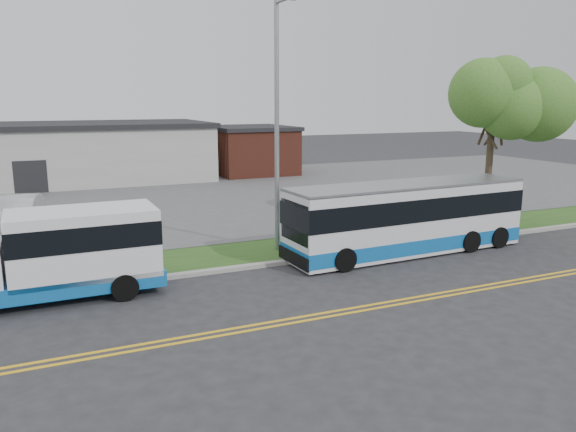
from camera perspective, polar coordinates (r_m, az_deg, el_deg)
name	(u,v)px	position (r m, az deg, el deg)	size (l,w,h in m)	color
ground	(228,282)	(19.10, -6.12, -6.64)	(140.00, 140.00, 0.00)	#28282B
lane_line_north	(272,322)	(15.70, -1.67, -10.71)	(70.00, 0.12, 0.01)	gold
lane_line_south	(276,326)	(15.45, -1.23, -11.09)	(70.00, 0.12, 0.01)	gold
curb	(218,270)	(20.08, -7.11, -5.51)	(80.00, 0.30, 0.15)	#9E9B93
verge	(204,258)	(21.74, -8.51, -4.27)	(80.00, 3.30, 0.10)	#224416
parking_lot	(140,200)	(35.22, -14.77, 1.62)	(80.00, 25.00, 0.10)	#4C4C4F
commercial_building	(29,154)	(44.43, -24.79, 5.74)	(25.40, 10.40, 4.35)	#9E9E99
brick_wing	(250,150)	(46.32, -3.83, 6.71)	(6.30, 7.30, 3.90)	brown
tree_east	(494,95)	(28.14, 20.20, 11.45)	(5.20, 5.20, 8.33)	#36251D
streetlight_near	(278,120)	(21.75, -1.07, 9.72)	(0.35, 1.53, 9.50)	gray
shuttle_bus	(60,252)	(18.45, -22.13, -3.42)	(7.12, 2.46, 2.71)	#0F5AA5
transit_bus	(407,218)	(22.66, 11.97, -0.18)	(10.19, 2.77, 2.81)	silver
pedestrian	(43,257)	(19.80, -23.63, -3.81)	(0.68, 0.44, 1.85)	black
parked_car_a	(17,214)	(28.29, -25.84, 0.19)	(1.72, 4.93, 1.63)	#B0B2B7
grocery_bag_left	(35,283)	(19.78, -24.31, -6.21)	(0.32, 0.32, 0.32)	white
grocery_bag_right	(55,276)	(20.25, -22.61, -5.65)	(0.32, 0.32, 0.32)	white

